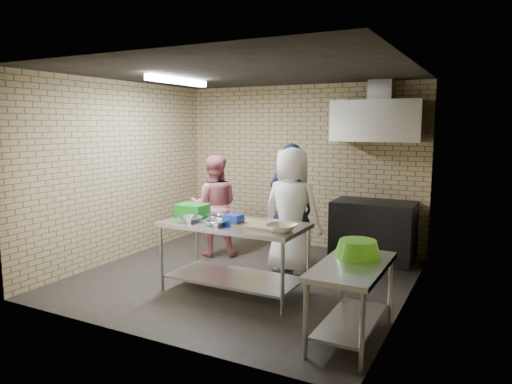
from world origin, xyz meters
TOP-DOWN VIEW (x-y plane):
  - floor at (0.00, 0.00)m, footprint 4.20×4.20m
  - ceiling at (0.00, 0.00)m, footprint 4.20×4.20m
  - back_wall at (0.00, 2.00)m, footprint 4.20×0.06m
  - front_wall at (0.00, -2.00)m, footprint 4.20×0.06m
  - left_wall at (-2.10, 0.00)m, footprint 0.06×4.00m
  - right_wall at (2.10, 0.00)m, footprint 0.06×4.00m
  - prep_table at (0.17, -0.50)m, footprint 1.74×0.87m
  - side_counter at (1.80, -1.10)m, footprint 0.60×1.20m
  - stove at (1.35, 1.65)m, footprint 1.20×0.70m
  - range_hood at (1.35, 1.70)m, footprint 1.30×0.60m
  - hood_duct at (1.35, 1.85)m, footprint 0.35×0.30m
  - wall_shelf at (1.65, 1.89)m, footprint 0.80×0.20m
  - fluorescent_fixture at (-1.00, 0.00)m, footprint 0.10×1.25m
  - green_crate at (-0.53, -0.38)m, footprint 0.39×0.29m
  - blue_tub at (0.22, -0.60)m, footprint 0.19×0.19m
  - cutting_board at (0.52, -0.52)m, footprint 0.53×0.41m
  - mixing_bowl_a at (-0.33, -0.70)m, footprint 0.30×0.30m
  - mixing_bowl_b at (-0.13, -0.45)m, footprint 0.23×0.23m
  - mixing_bowl_c at (0.07, -0.72)m, footprint 0.28×0.28m
  - ceramic_bowl at (0.87, -0.65)m, footprint 0.37×0.37m
  - green_basin at (1.78, -0.85)m, footprint 0.46×0.46m
  - bottle_red at (1.40, 1.89)m, footprint 0.07×0.07m
  - man_navy at (0.32, 0.87)m, footprint 0.69×0.49m
  - woman_pink at (-0.93, 0.77)m, footprint 0.96×0.89m
  - woman_white at (0.46, 0.57)m, footprint 0.87×0.59m

SIDE VIEW (x-z plane):
  - floor at x=0.00m, z-range 0.00..0.00m
  - side_counter at x=1.80m, z-range 0.00..0.75m
  - prep_table at x=0.17m, z-range 0.00..0.87m
  - stove at x=1.35m, z-range 0.00..0.90m
  - woman_pink at x=-0.93m, z-range 0.00..1.58m
  - green_basin at x=1.78m, z-range 0.75..0.92m
  - woman_white at x=0.46m, z-range 0.00..1.74m
  - cutting_board at x=0.52m, z-range 0.87..0.90m
  - man_navy at x=0.32m, z-range 0.00..1.79m
  - mixing_bowl_c at x=0.07m, z-range 0.87..0.93m
  - mixing_bowl_b at x=-0.13m, z-range 0.87..0.93m
  - mixing_bowl_a at x=-0.33m, z-range 0.87..0.94m
  - ceramic_bowl at x=0.87m, z-range 0.87..0.95m
  - blue_tub at x=0.22m, z-range 0.87..0.99m
  - green_crate at x=-0.53m, z-range 0.87..1.02m
  - back_wall at x=0.00m, z-range 0.00..2.70m
  - front_wall at x=0.00m, z-range 0.00..2.70m
  - left_wall at x=-2.10m, z-range 0.00..2.70m
  - right_wall at x=2.10m, z-range 0.00..2.70m
  - wall_shelf at x=1.65m, z-range 1.90..1.94m
  - bottle_red at x=1.40m, z-range 1.94..2.12m
  - range_hood at x=1.35m, z-range 1.80..2.40m
  - hood_duct at x=1.35m, z-range 2.40..2.70m
  - fluorescent_fixture at x=-1.00m, z-range 2.60..2.68m
  - ceiling at x=0.00m, z-range 2.70..2.70m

